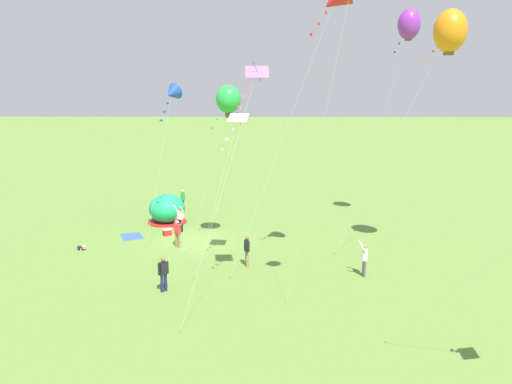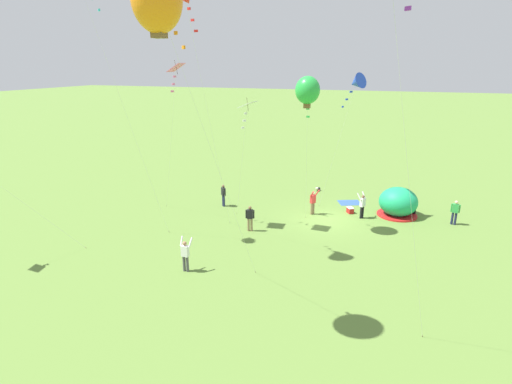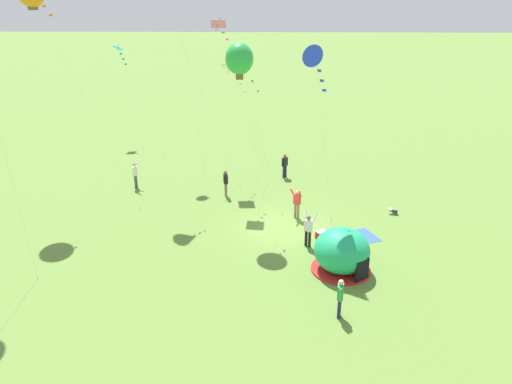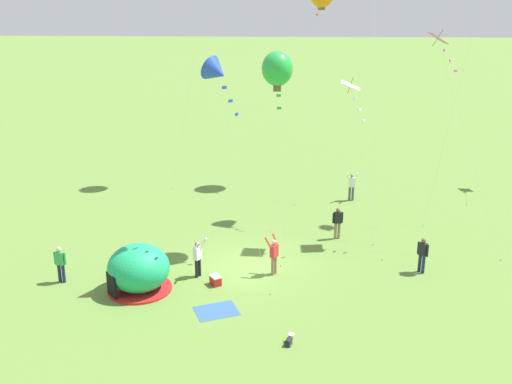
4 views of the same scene
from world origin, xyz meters
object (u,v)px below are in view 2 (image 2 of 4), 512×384
object	(u,v)px
toddler_crawling	(318,189)
person_flying_kite	(362,205)
person_near_tent	(250,217)
popup_tent	(398,202)
person_watching_sky	(223,194)
kite_white	(247,108)
person_with_toddler	(455,211)
kite_blue	(356,83)
kite_pink	(176,73)
kite_green	(308,90)
person_strolling	(313,201)
person_arms_raised	(185,254)
cooler_box	(350,210)

from	to	relation	value
toddler_crawling	person_flying_kite	distance (m)	6.81
person_flying_kite	person_near_tent	distance (m)	8.25
popup_tent	toddler_crawling	world-z (taller)	popup_tent
person_watching_sky	kite_white	distance (m)	8.35
toddler_crawling	person_with_toddler	size ratio (longest dim) A/B	0.32
toddler_crawling	kite_blue	size ratio (longest dim) A/B	0.06
toddler_crawling	kite_pink	bearing A→B (deg)	56.24
person_flying_kite	person_with_toddler	xyz separation A→B (m)	(-6.05, -0.85, -0.03)
person_near_tent	kite_pink	xyz separation A→B (m)	(4.59, 0.53, 9.03)
person_near_tent	kite_green	size ratio (longest dim) A/B	0.17
person_flying_kite	kite_green	bearing A→B (deg)	46.41
person_strolling	kite_white	xyz separation A→B (m)	(3.61, 3.88, 6.89)
popup_tent	person_strolling	distance (m)	6.12
kite_green	kite_pink	bearing A→B (deg)	12.25
person_arms_raised	toddler_crawling	bearing A→B (deg)	-103.43
person_strolling	kite_green	world-z (taller)	kite_green
person_near_tent	toddler_crawling	bearing A→B (deg)	-104.07
toddler_crawling	kite_pink	distance (m)	16.15
person_flying_kite	person_near_tent	world-z (taller)	person_flying_kite
toddler_crawling	kite_white	world-z (taller)	kite_white
cooler_box	popup_tent	bearing A→B (deg)	-168.97
person_flying_kite	toddler_crawling	bearing A→B (deg)	-51.95
toddler_crawling	kite_green	world-z (taller)	kite_green
person_watching_sky	toddler_crawling	bearing A→B (deg)	-134.37
cooler_box	kite_pink	world-z (taller)	kite_pink
person_with_toddler	toddler_crawling	bearing A→B (deg)	-23.63
kite_green	kite_white	bearing A→B (deg)	10.42
popup_tent	kite_pink	size ratio (longest dim) A/B	0.26
person_near_tent	kite_blue	xyz separation A→B (m)	(-5.64, -4.93, 8.36)
kite_blue	person_with_toddler	bearing A→B (deg)	-174.16
person_with_toddler	kite_pink	bearing A→B (deg)	19.63
popup_tent	person_near_tent	world-z (taller)	popup_tent
person_with_toddler	kite_white	size ratio (longest dim) A/B	0.20
toddler_crawling	person_strolling	world-z (taller)	person_strolling
person_arms_raised	kite_blue	size ratio (longest dim) A/B	0.19
person_arms_raised	kite_green	xyz separation A→B (m)	(-4.59, -7.33, 8.01)
person_near_tent	kite_white	size ratio (longest dim) A/B	0.20
person_watching_sky	person_strolling	bearing A→B (deg)	-175.60
popup_tent	cooler_box	size ratio (longest dim) A/B	4.35
person_watching_sky	kite_green	xyz separation A→B (m)	(-6.84, 2.69, 8.04)
kite_green	kite_pink	distance (m)	8.07
cooler_box	person_near_tent	world-z (taller)	person_near_tent
person_arms_raised	person_watching_sky	distance (m)	10.26
person_watching_sky	kite_green	distance (m)	10.89
person_near_tent	kite_pink	size ratio (longest dim) A/B	0.16
toddler_crawling	person_strolling	xyz separation A→B (m)	(-0.71, 5.74, 0.82)
toddler_crawling	kite_white	distance (m)	12.66
kite_blue	kite_green	bearing A→B (deg)	57.49
cooler_box	person_flying_kite	world-z (taller)	person_flying_kite
person_watching_sky	person_with_toddler	bearing A→B (deg)	-173.72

